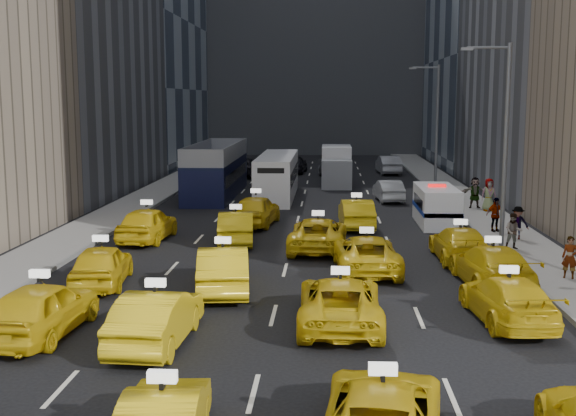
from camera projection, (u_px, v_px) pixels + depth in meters
name	position (u px, v px, depth m)	size (l,w,h in m)	color
ground	(268.00, 336.00, 20.45)	(160.00, 160.00, 0.00)	black
sidewalk_west	(136.00, 204.00, 45.70)	(3.00, 90.00, 0.15)	gray
sidewalk_east	(471.00, 206.00, 44.53)	(3.00, 90.00, 0.15)	gray
curb_west	(159.00, 203.00, 45.61)	(0.15, 90.00, 0.18)	slate
curb_east	(447.00, 206.00, 44.61)	(0.15, 90.00, 0.18)	slate
streetlight_near	(503.00, 140.00, 31.05)	(2.15, 0.22, 9.00)	#595B60
streetlight_far	(435.00, 123.00, 50.79)	(2.15, 0.22, 9.00)	#595B60
taxi_2	(382.00, 414.00, 13.85)	(2.26, 4.90, 1.36)	gold
taxi_4	(41.00, 309.00, 20.33)	(1.89, 4.69, 1.60)	gold
taxi_5	(156.00, 318.00, 19.65)	(1.61, 4.62, 1.52)	gold
taxi_6	(340.00, 302.00, 21.34)	(2.40, 5.21, 1.45)	gold
taxi_7	(508.00, 299.00, 21.66)	(1.96, 4.83, 1.40)	gold
taxi_8	(101.00, 265.00, 25.89)	(1.78, 4.43, 1.51)	gold
taxi_9	(223.00, 269.00, 25.05)	(1.70, 4.89, 1.61)	gold
taxi_10	(366.00, 254.00, 27.93)	(2.37, 5.14, 1.43)	gold
taxi_11	(492.00, 266.00, 25.73)	(2.10, 5.18, 1.50)	gold
taxi_12	(147.00, 224.00, 34.00)	(1.93, 4.79, 1.63)	gold
taxi_13	(236.00, 227.00, 33.53)	(1.58, 4.52, 1.49)	gold
taxi_14	(318.00, 234.00, 31.93)	(2.40, 5.21, 1.45)	gold
taxi_15	(460.00, 244.00, 29.83)	(1.99, 4.89, 1.42)	gold
taxi_16	(256.00, 210.00, 38.14)	(1.93, 4.80, 1.64)	gold
taxi_17	(356.00, 214.00, 37.39)	(1.60, 4.59, 1.51)	gold
nypd_van	(436.00, 206.00, 38.40)	(2.62, 5.28, 2.17)	white
double_decker	(217.00, 170.00, 49.68)	(3.73, 12.48, 3.58)	black
city_bus	(277.00, 176.00, 48.98)	(3.16, 11.29, 2.88)	silver
box_truck	(336.00, 166.00, 55.82)	(2.77, 6.70, 2.99)	silver
misc_car_0	(388.00, 190.00, 47.23)	(1.48, 4.23, 1.40)	#A7AAAE
misc_car_1	(245.00, 167.00, 62.04)	(2.65, 5.75, 1.60)	black
misc_car_2	(334.00, 165.00, 64.01)	(2.29, 5.63, 1.63)	slate
misc_car_3	(294.00, 164.00, 64.89)	(1.92, 4.78, 1.63)	black
misc_car_4	(388.00, 165.00, 64.23)	(1.74, 4.98, 1.64)	#93949A
pedestrian_0	(570.00, 257.00, 26.32)	(0.57, 0.37, 1.56)	gray
pedestrian_1	(514.00, 231.00, 31.43)	(0.77, 0.42, 1.58)	gray
pedestrian_2	(518.00, 223.00, 33.69)	(1.00, 0.41, 1.54)	gray
pedestrian_3	(495.00, 215.00, 35.59)	(0.99, 0.45, 1.69)	gray
pedestrian_4	(489.00, 195.00, 42.08)	(0.94, 0.51, 1.91)	gray
pedestrian_5	(475.00, 193.00, 43.28)	(1.72, 0.49, 1.85)	gray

